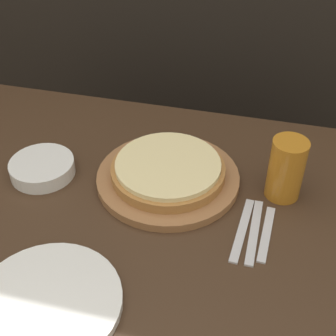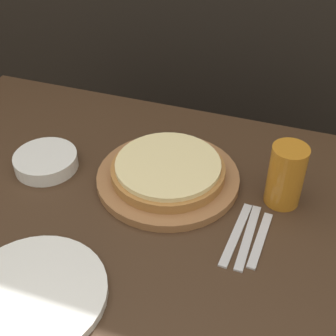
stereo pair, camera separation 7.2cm
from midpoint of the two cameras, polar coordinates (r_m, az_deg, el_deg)
name	(u,v)px [view 2 (the right image)]	position (r m, az deg, el deg)	size (l,w,h in m)	color
dining_table	(139,310)	(1.32, -1.88, -16.98)	(1.27, 0.88, 0.76)	#3D2819
pizza_on_board	(168,173)	(1.09, 1.89, -0.70)	(0.33, 0.33, 0.06)	#99663D
beer_glass	(286,173)	(1.04, 16.16, -0.66)	(0.08, 0.08, 0.15)	#B7701E
dinner_plate	(34,294)	(0.90, -13.83, -14.75)	(0.27, 0.27, 0.02)	white
side_bowl	(46,161)	(1.16, -12.96, 0.77)	(0.15, 0.15, 0.04)	white
fork	(236,233)	(0.99, 10.41, -7.87)	(0.03, 0.19, 0.00)	silver
dinner_knife	(248,236)	(0.99, 11.83, -8.17)	(0.02, 0.19, 0.00)	silver
spoon	(260,239)	(0.99, 13.26, -8.47)	(0.03, 0.16, 0.00)	silver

